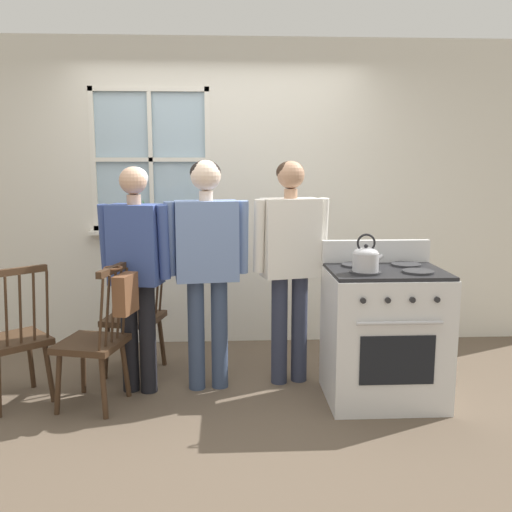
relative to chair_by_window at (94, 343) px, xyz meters
name	(u,v)px	position (x,y,z in m)	size (l,w,h in m)	color
ground_plane	(220,403)	(0.84, -0.01, -0.44)	(16.00, 16.00, 0.00)	brown
wall_back	(224,197)	(0.87, 1.39, 0.89)	(6.40, 0.16, 2.70)	silver
chair_by_window	(94,343)	(0.00, 0.00, 0.00)	(0.49, 0.50, 0.97)	#3D2819
chair_near_wall	(14,341)	(-0.55, 0.07, 0.00)	(0.58, 0.58, 0.97)	#3D2819
chair_center_cluster	(137,318)	(0.19, 0.62, 0.00)	(0.49, 0.50, 0.97)	#3D2819
person_elderly_left	(136,260)	(0.26, 0.24, 0.52)	(0.52, 0.28, 1.61)	black
person_teen_center	(207,251)	(0.75, 0.27, 0.58)	(0.60, 0.26, 1.66)	#384766
person_adult_right	(290,251)	(1.36, 0.36, 0.56)	(0.57, 0.30, 1.65)	#2D3347
stove	(384,333)	(1.97, 0.01, 0.03)	(0.78, 0.68, 1.08)	silver
kettle	(366,258)	(1.80, -0.12, 0.58)	(0.21, 0.17, 0.25)	#B7B7BC
potted_plant	(144,219)	(0.17, 1.30, 0.70)	(0.12, 0.12, 0.29)	beige
handbag	(125,293)	(0.23, -0.06, 0.36)	(0.22, 0.24, 0.31)	brown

